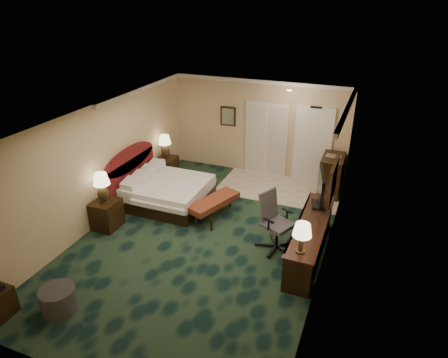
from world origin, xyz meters
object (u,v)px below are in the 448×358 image
at_px(bed, 169,193).
at_px(bed_bench, 214,208).
at_px(nightstand_far, 167,168).
at_px(lamp_far, 165,147).
at_px(tv, 320,190).
at_px(lamp_near, 102,188).
at_px(nightstand_near, 107,214).
at_px(desk_chair, 278,222).
at_px(ottoman, 58,299).
at_px(minibar, 331,175).
at_px(desk, 310,239).

relative_size(bed, bed_bench, 1.36).
height_order(nightstand_far, lamp_far, lamp_far).
bearing_deg(tv, lamp_near, -175.30).
bearing_deg(bed_bench, nightstand_near, -127.72).
distance_m(nightstand_near, desk_chair, 3.81).
relative_size(lamp_far, desk_chair, 0.53).
distance_m(nightstand_near, lamp_far, 2.85).
height_order(nightstand_far, ottoman, nightstand_far).
bearing_deg(nightstand_far, lamp_near, -89.97).
distance_m(bed_bench, tv, 2.54).
relative_size(lamp_near, tv, 0.69).
bearing_deg(bed_bench, tv, 21.40).
bearing_deg(minibar, desk, -89.64).
height_order(nightstand_near, tv, tv).
bearing_deg(minibar, ottoman, -120.69).
height_order(nightstand_near, ottoman, nightstand_near).
bearing_deg(tv, desk_chair, -144.71).
bearing_deg(bed_bench, nightstand_far, 164.30).
distance_m(bed, lamp_near, 1.82).
distance_m(lamp_near, ottoman, 2.69).
bearing_deg(bed_bench, minibar, 63.70).
relative_size(tv, desk_chair, 0.80).
bearing_deg(bed, ottoman, -88.79).
distance_m(bed, desk_chair, 3.14).
xyz_separation_m(bed, nightstand_far, (-0.76, 1.28, 0.02)).
distance_m(lamp_far, minibar, 4.53).
distance_m(lamp_near, bed_bench, 2.56).
distance_m(nightstand_near, lamp_near, 0.67).
relative_size(bed_bench, desk, 0.53).
relative_size(nightstand_far, bed_bench, 0.46).
relative_size(nightstand_near, tv, 0.67).
height_order(ottoman, desk, desk).
height_order(nightstand_near, bed_bench, nightstand_near).
relative_size(lamp_near, ottoman, 1.15).
relative_size(ottoman, desk, 0.23).
distance_m(bed, desk, 3.78).
distance_m(lamp_near, lamp_far, 2.79).
xyz_separation_m(bed, desk_chair, (3.00, -0.87, 0.32)).
bearing_deg(minibar, tv, -89.45).
height_order(desk, minibar, minibar).
xyz_separation_m(bed_bench, desk, (2.37, -0.68, 0.14)).
bearing_deg(tv, desk, -102.84).
distance_m(lamp_far, ottoman, 5.35).
relative_size(lamp_near, lamp_far, 1.04).
xyz_separation_m(nightstand_far, desk_chair, (3.76, -2.15, 0.30)).
distance_m(nightstand_near, minibar, 5.67).
xyz_separation_m(nightstand_near, bed_bench, (2.05, 1.30, -0.10)).
bearing_deg(bed, desk, -13.28).
xyz_separation_m(desk, minibar, (-0.02, 2.95, 0.13)).
bearing_deg(lamp_near, desk_chair, 9.57).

